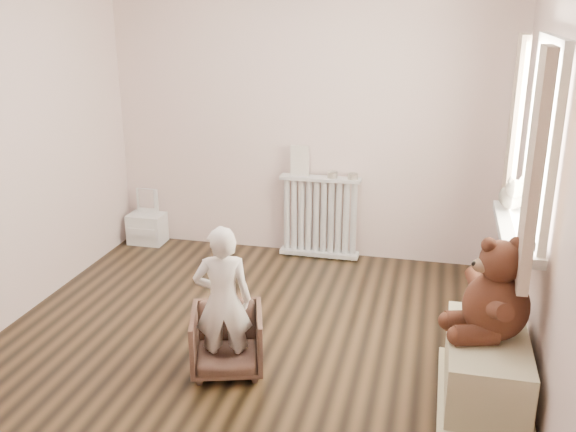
% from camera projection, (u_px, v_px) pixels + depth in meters
% --- Properties ---
extents(floor, '(3.60, 3.60, 0.01)m').
position_uv_depth(floor, '(252.00, 345.00, 4.41)').
color(floor, black).
rests_on(floor, ground).
extents(back_wall, '(3.60, 0.02, 2.60)m').
position_uv_depth(back_wall, '(307.00, 114.00, 5.65)').
color(back_wall, silver).
rests_on(back_wall, ground).
extents(front_wall, '(3.60, 0.02, 2.60)m').
position_uv_depth(front_wall, '(104.00, 275.00, 2.34)').
color(front_wall, silver).
rests_on(front_wall, ground).
extents(right_wall, '(0.02, 3.60, 2.60)m').
position_uv_depth(right_wall, '(555.00, 179.00, 3.60)').
color(right_wall, silver).
rests_on(right_wall, ground).
extents(window, '(0.03, 0.90, 1.10)m').
position_uv_depth(window, '(543.00, 141.00, 3.83)').
color(window, white).
rests_on(window, right_wall).
extents(window_sill, '(0.22, 1.10, 0.06)m').
position_uv_depth(window_sill, '(517.00, 231.00, 4.04)').
color(window_sill, silver).
rests_on(window_sill, right_wall).
extents(curtain_left, '(0.06, 0.26, 1.30)m').
position_uv_depth(curtain_left, '(534.00, 174.00, 3.35)').
color(curtain_left, '#BFA98E').
rests_on(curtain_left, right_wall).
extents(curtain_right, '(0.06, 0.26, 1.30)m').
position_uv_depth(curtain_right, '(514.00, 132.00, 4.40)').
color(curtain_right, '#BFA98E').
rests_on(curtain_right, right_wall).
extents(radiator, '(0.72, 0.14, 0.76)m').
position_uv_depth(radiator, '(320.00, 217.00, 5.80)').
color(radiator, silver).
rests_on(radiator, floor).
extents(paper_doll, '(0.16, 0.01, 0.27)m').
position_uv_depth(paper_doll, '(300.00, 161.00, 5.68)').
color(paper_doll, beige).
rests_on(paper_doll, radiator).
extents(tin_a, '(0.09, 0.09, 0.05)m').
position_uv_depth(tin_a, '(332.00, 175.00, 5.65)').
color(tin_a, '#A59E8C').
rests_on(tin_a, radiator).
extents(tin_b, '(0.09, 0.09, 0.05)m').
position_uv_depth(tin_b, '(353.00, 176.00, 5.61)').
color(tin_b, '#A59E8C').
rests_on(tin_b, radiator).
extents(toy_vanity, '(0.34, 0.24, 0.53)m').
position_uv_depth(toy_vanity, '(146.00, 216.00, 6.19)').
color(toy_vanity, silver).
rests_on(toy_vanity, floor).
extents(armchair, '(0.56, 0.57, 0.41)m').
position_uv_depth(armchair, '(227.00, 341.00, 4.05)').
color(armchair, brown).
rests_on(armchair, floor).
extents(child, '(0.41, 0.33, 0.97)m').
position_uv_depth(child, '(223.00, 301.00, 3.91)').
color(child, silver).
rests_on(child, armchair).
extents(toy_bench, '(0.45, 0.86, 0.40)m').
position_uv_depth(toy_bench, '(486.00, 368.00, 3.77)').
color(toy_bench, beige).
rests_on(toy_bench, floor).
extents(teddy_bear, '(0.57, 0.50, 0.60)m').
position_uv_depth(teddy_bear, '(497.00, 294.00, 3.63)').
color(teddy_bear, black).
rests_on(teddy_bear, toy_bench).
extents(plush_cat, '(0.24, 0.32, 0.24)m').
position_uv_depth(plush_cat, '(512.00, 195.00, 4.33)').
color(plush_cat, slate).
rests_on(plush_cat, window_sill).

